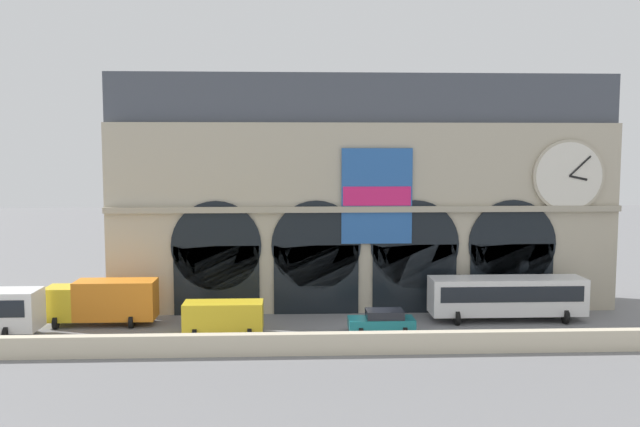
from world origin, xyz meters
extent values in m
plane|color=slate|center=(0.00, 0.00, 0.00)|extent=(200.00, 200.00, 0.00)
cube|color=beige|center=(0.00, -5.05, 0.65)|extent=(90.00, 0.70, 1.30)
cube|color=#B2A891|center=(0.00, 7.53, 7.08)|extent=(38.22, 5.05, 14.16)
cube|color=#424751|center=(0.00, 7.83, 16.00)|extent=(38.22, 4.45, 3.68)
cube|color=black|center=(-11.02, 4.95, 2.58)|extent=(6.28, 0.20, 5.16)
cylinder|color=black|center=(-11.02, 4.95, 5.16)|extent=(6.61, 0.20, 6.61)
cube|color=black|center=(-3.67, 4.95, 2.58)|extent=(6.28, 0.20, 5.16)
cylinder|color=black|center=(-3.67, 4.95, 5.16)|extent=(6.61, 0.20, 6.61)
cube|color=black|center=(3.67, 4.95, 2.58)|extent=(6.28, 0.20, 5.16)
cylinder|color=black|center=(3.67, 4.95, 5.16)|extent=(6.61, 0.20, 6.61)
cube|color=black|center=(11.02, 4.95, 2.58)|extent=(6.28, 0.20, 5.16)
cylinder|color=black|center=(11.02, 4.95, 5.16)|extent=(6.61, 0.20, 6.61)
cylinder|color=#B2A891|center=(15.10, 4.85, 10.25)|extent=(5.42, 0.25, 5.42)
cylinder|color=silver|center=(15.10, 4.73, 10.25)|extent=(5.01, 0.06, 5.01)
cube|color=black|center=(15.77, 4.67, 10.11)|extent=(1.38, 0.04, 0.44)
cube|color=black|center=(15.87, 4.65, 10.98)|extent=(1.63, 0.04, 1.55)
cube|color=#2659A5|center=(0.79, 4.83, 8.78)|extent=(5.22, 0.12, 7.03)
cube|color=#DB1E66|center=(0.79, 4.75, 8.79)|extent=(5.01, 0.04, 1.41)
cube|color=#A49A85|center=(0.00, 4.85, 7.81)|extent=(38.22, 0.50, 0.44)
cylinder|color=black|center=(-23.64, -1.54, 0.50)|extent=(0.28, 1.00, 1.00)
cylinder|color=black|center=(-23.64, 0.71, 0.50)|extent=(0.28, 1.00, 1.00)
cube|color=gold|center=(-21.50, 2.49, 1.57)|extent=(2.00, 2.30, 2.30)
cube|color=orange|center=(-17.75, 2.49, 1.77)|extent=(5.50, 2.30, 2.70)
cylinder|color=black|center=(-21.60, 1.45, 0.42)|extent=(0.28, 0.84, 0.84)
cylinder|color=black|center=(-21.60, 3.52, 0.42)|extent=(0.28, 0.84, 0.84)
cylinder|color=black|center=(-16.50, 1.45, 0.42)|extent=(0.28, 0.84, 0.84)
cylinder|color=black|center=(-16.50, 3.52, 0.42)|extent=(0.28, 0.84, 0.84)
cube|color=gold|center=(-10.01, -0.52, 1.27)|extent=(5.20, 2.00, 1.86)
cylinder|color=black|center=(-11.78, -1.42, 0.34)|extent=(0.28, 0.68, 0.68)
cylinder|color=black|center=(-11.78, 0.38, 0.34)|extent=(0.28, 0.68, 0.68)
cylinder|color=black|center=(-8.25, -1.42, 0.34)|extent=(0.28, 0.68, 0.68)
cylinder|color=black|center=(-8.25, 0.38, 0.34)|extent=(0.28, 0.68, 0.68)
cube|color=#19727A|center=(0.46, -0.51, 0.65)|extent=(4.40, 1.80, 0.70)
cube|color=black|center=(0.68, -0.51, 1.27)|extent=(2.46, 1.62, 0.55)
cylinder|color=black|center=(-1.00, -1.32, 0.30)|extent=(0.28, 0.60, 0.60)
cylinder|color=black|center=(-1.00, 0.30, 0.30)|extent=(0.28, 0.60, 0.60)
cylinder|color=black|center=(1.91, -1.32, 0.30)|extent=(0.28, 0.60, 0.60)
cylinder|color=black|center=(1.91, 0.30, 0.30)|extent=(0.28, 0.60, 0.60)
cube|color=white|center=(9.86, 2.38, 1.80)|extent=(11.00, 2.50, 2.60)
cube|color=black|center=(9.86, 1.11, 2.15)|extent=(10.12, 0.04, 1.10)
cylinder|color=black|center=(6.01, 1.25, 0.50)|extent=(0.28, 1.00, 1.00)
cylinder|color=black|center=(6.01, 3.50, 0.50)|extent=(0.28, 1.00, 1.00)
cylinder|color=black|center=(13.71, 1.25, 0.50)|extent=(0.28, 1.00, 1.00)
cylinder|color=black|center=(13.71, 3.50, 0.50)|extent=(0.28, 1.00, 1.00)
camera|label=1|loc=(-5.60, -44.14, 12.16)|focal=37.70mm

